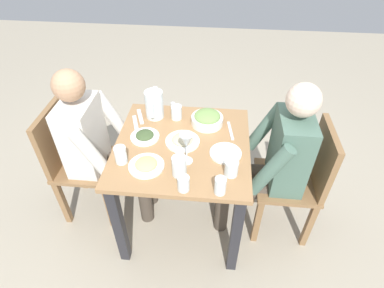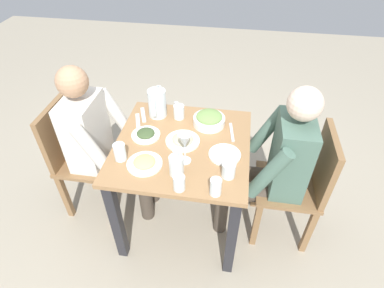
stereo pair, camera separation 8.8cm
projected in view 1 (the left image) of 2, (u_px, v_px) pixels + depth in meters
ground_plane at (184, 217)px, 2.37m from camera, size 8.00×8.00×0.00m
dining_table at (183, 160)px, 1.99m from camera, size 0.82×0.82×0.74m
chair_near at (74, 158)px, 2.16m from camera, size 0.40×0.40×0.87m
chair_far at (301, 177)px, 2.02m from camera, size 0.40×0.40×0.87m
diner_near at (99, 144)px, 2.05m from camera, size 0.48×0.53×1.16m
diner_far at (273, 158)px, 1.94m from camera, size 0.48×0.53×1.16m
water_pitcher at (154, 104)px, 2.06m from camera, size 0.16×0.12×0.19m
salad_bowl at (207, 119)px, 2.03m from camera, size 0.21×0.21×0.09m
plate_dolmas at (145, 136)px, 1.93m from camera, size 0.18×0.18×0.04m
plate_fries at (146, 165)px, 1.74m from camera, size 0.20×0.20×0.04m
plate_yoghurt at (226, 152)px, 1.82m from camera, size 0.19×0.19×0.04m
plate_beans at (183, 140)px, 1.90m from camera, size 0.21×0.21×0.04m
water_glass_center at (177, 112)px, 2.07m from camera, size 0.07×0.07×0.09m
water_glass_near_right at (183, 183)px, 1.59m from camera, size 0.06×0.06×0.09m
water_glass_near_left at (231, 168)px, 1.67m from camera, size 0.07×0.07×0.09m
water_glass_by_pitcher at (121, 155)px, 1.74m from camera, size 0.07×0.07×0.10m
water_glass_far_right at (220, 186)px, 1.57m from camera, size 0.06×0.06×0.10m
wine_glass at (186, 142)px, 1.69m from camera, size 0.08×0.08×0.20m
oil_carafe at (179, 167)px, 1.67m from camera, size 0.08×0.08×0.16m
salt_shaker at (173, 106)px, 2.17m from camera, size 0.03×0.03×0.05m
fork_near at (136, 123)px, 2.05m from camera, size 0.17×0.08×0.01m
knife_near at (230, 131)px, 1.99m from camera, size 0.19×0.05×0.01m
fork_far at (140, 117)px, 2.11m from camera, size 0.17×0.09×0.01m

